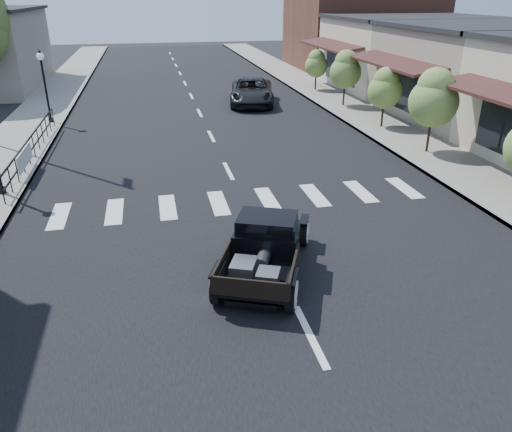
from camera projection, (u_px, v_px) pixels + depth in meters
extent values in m
plane|color=black|center=(273.00, 262.00, 12.40)|extent=(120.00, 120.00, 0.00)
cube|color=black|center=(204.00, 122.00, 25.77)|extent=(14.00, 80.00, 0.02)
cube|color=gray|center=(29.00, 129.00, 24.12)|extent=(3.00, 80.00, 0.15)
cube|color=gray|center=(358.00, 113.00, 27.36)|extent=(3.00, 80.00, 0.15)
cube|color=gray|center=(494.00, 74.00, 25.92)|extent=(10.00, 9.00, 4.50)
cube|color=beige|center=(410.00, 54.00, 33.94)|extent=(10.00, 9.00, 4.50)
cube|color=brown|center=(360.00, 26.00, 42.44)|extent=(11.00, 10.00, 7.00)
imported|color=black|center=(252.00, 92.00, 29.46)|extent=(3.45, 5.68, 1.47)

